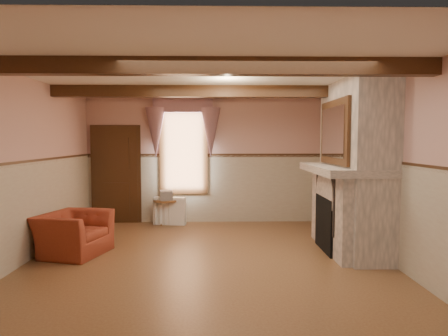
{
  "coord_description": "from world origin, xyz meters",
  "views": [
    {
      "loc": [
        0.14,
        -5.93,
        1.84
      ],
      "look_at": [
        0.26,
        0.8,
        1.37
      ],
      "focal_mm": 32.0,
      "sensor_mm": 36.0,
      "label": 1
    }
  ],
  "objects_px": {
    "mantel_clock": "(331,158)",
    "oil_lamp": "(334,156)",
    "armchair": "(74,234)",
    "bowl": "(347,164)",
    "radiator": "(170,211)",
    "side_table": "(166,212)"
  },
  "relations": [
    {
      "from": "mantel_clock",
      "to": "oil_lamp",
      "type": "xyz_separation_m",
      "value": [
        0.0,
        -0.23,
        0.04
      ]
    },
    {
      "from": "armchair",
      "to": "bowl",
      "type": "relative_size",
      "value": 3.06
    },
    {
      "from": "radiator",
      "to": "side_table",
      "type": "bearing_deg",
      "value": -171.97
    },
    {
      "from": "side_table",
      "to": "oil_lamp",
      "type": "distance_m",
      "value": 3.79
    },
    {
      "from": "side_table",
      "to": "radiator",
      "type": "distance_m",
      "value": 0.09
    },
    {
      "from": "bowl",
      "to": "armchair",
      "type": "bearing_deg",
      "value": -179.75
    },
    {
      "from": "bowl",
      "to": "radiator",
      "type": "bearing_deg",
      "value": 144.57
    },
    {
      "from": "radiator",
      "to": "oil_lamp",
      "type": "bearing_deg",
      "value": -17.99
    },
    {
      "from": "armchair",
      "to": "mantel_clock",
      "type": "relative_size",
      "value": 4.33
    },
    {
      "from": "armchair",
      "to": "radiator",
      "type": "height_order",
      "value": "armchair"
    },
    {
      "from": "radiator",
      "to": "mantel_clock",
      "type": "height_order",
      "value": "mantel_clock"
    },
    {
      "from": "radiator",
      "to": "oil_lamp",
      "type": "relative_size",
      "value": 2.5
    },
    {
      "from": "armchair",
      "to": "side_table",
      "type": "distance_m",
      "value": 2.55
    },
    {
      "from": "armchair",
      "to": "mantel_clock",
      "type": "distance_m",
      "value": 4.67
    },
    {
      "from": "side_table",
      "to": "armchair",
      "type": "bearing_deg",
      "value": -117.96
    },
    {
      "from": "bowl",
      "to": "mantel_clock",
      "type": "distance_m",
      "value": 0.94
    },
    {
      "from": "side_table",
      "to": "oil_lamp",
      "type": "bearing_deg",
      "value": -25.39
    },
    {
      "from": "side_table",
      "to": "radiator",
      "type": "bearing_deg",
      "value": 0.0
    },
    {
      "from": "bowl",
      "to": "oil_lamp",
      "type": "relative_size",
      "value": 1.21
    },
    {
      "from": "mantel_clock",
      "to": "radiator",
      "type": "bearing_deg",
      "value": 157.55
    },
    {
      "from": "radiator",
      "to": "mantel_clock",
      "type": "distance_m",
      "value": 3.6
    },
    {
      "from": "armchair",
      "to": "oil_lamp",
      "type": "relative_size",
      "value": 3.71
    }
  ]
}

